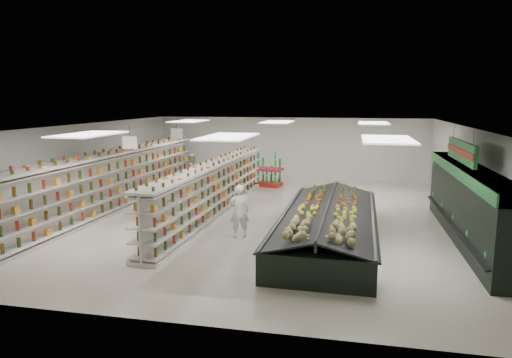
% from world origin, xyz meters
% --- Properties ---
extents(floor, '(16.00, 16.00, 0.00)m').
position_xyz_m(floor, '(0.00, 0.00, 0.00)').
color(floor, beige).
rests_on(floor, ground).
extents(ceiling, '(14.00, 16.00, 0.02)m').
position_xyz_m(ceiling, '(0.00, 0.00, 3.20)').
color(ceiling, white).
rests_on(ceiling, wall_back).
extents(wall_back, '(14.00, 0.02, 3.20)m').
position_xyz_m(wall_back, '(0.00, 8.00, 1.60)').
color(wall_back, silver).
rests_on(wall_back, floor).
extents(wall_front, '(14.00, 0.02, 3.20)m').
position_xyz_m(wall_front, '(0.00, -8.00, 1.60)').
color(wall_front, silver).
rests_on(wall_front, floor).
extents(wall_left, '(0.02, 16.00, 3.20)m').
position_xyz_m(wall_left, '(-7.00, 0.00, 1.60)').
color(wall_left, silver).
rests_on(wall_left, floor).
extents(wall_right, '(0.02, 16.00, 3.20)m').
position_xyz_m(wall_right, '(7.00, 0.00, 1.60)').
color(wall_right, silver).
rests_on(wall_right, floor).
extents(produce_wall_case, '(0.93, 8.00, 2.20)m').
position_xyz_m(produce_wall_case, '(6.53, -1.50, 1.24)').
color(produce_wall_case, black).
rests_on(produce_wall_case, floor).
extents(aisle_sign_near, '(0.52, 0.06, 0.75)m').
position_xyz_m(aisle_sign_near, '(-3.80, -2.00, 2.75)').
color(aisle_sign_near, white).
rests_on(aisle_sign_near, ceiling).
extents(aisle_sign_far, '(0.52, 0.06, 0.75)m').
position_xyz_m(aisle_sign_far, '(-3.80, 2.00, 2.75)').
color(aisle_sign_far, white).
rests_on(aisle_sign_far, ceiling).
extents(hortifruti_banner, '(0.12, 3.20, 0.95)m').
position_xyz_m(hortifruti_banner, '(6.25, -1.50, 2.65)').
color(hortifruti_banner, '#207831').
rests_on(hortifruti_banner, ceiling).
extents(gondola_left, '(1.49, 12.67, 2.19)m').
position_xyz_m(gondola_left, '(-5.53, 0.08, 1.01)').
color(gondola_left, silver).
rests_on(gondola_left, floor).
extents(gondola_center, '(1.23, 10.85, 1.88)m').
position_xyz_m(gondola_center, '(-1.65, -0.08, 0.86)').
color(gondola_center, silver).
rests_on(gondola_center, floor).
extents(produce_island, '(2.94, 7.68, 1.14)m').
position_xyz_m(produce_island, '(2.56, -2.26, 0.52)').
color(produce_island, black).
rests_on(produce_island, floor).
extents(soda_endcap, '(1.37, 1.08, 1.56)m').
position_xyz_m(soda_endcap, '(-0.67, 5.80, 0.76)').
color(soda_endcap, '#AD1D13').
rests_on(soda_endcap, floor).
extents(shopper_main, '(0.70, 0.59, 1.62)m').
position_xyz_m(shopper_main, '(-0.08, -2.52, 0.81)').
color(shopper_main, silver).
rests_on(shopper_main, floor).
extents(shopper_background, '(0.48, 0.78, 1.59)m').
position_xyz_m(shopper_background, '(-4.20, 4.90, 0.80)').
color(shopper_background, tan).
rests_on(shopper_background, floor).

